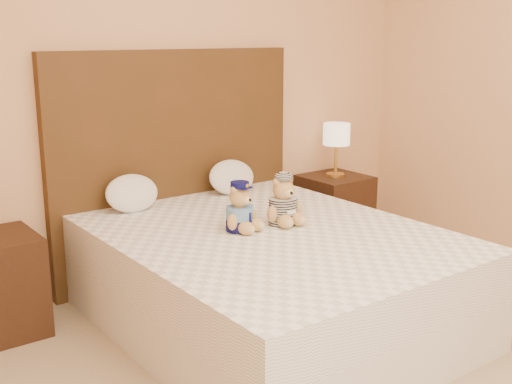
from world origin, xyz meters
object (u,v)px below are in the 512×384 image
(teddy_police, at_px, (240,207))
(nightstand_right, at_px, (334,211))
(pillow_left, at_px, (132,191))
(teddy_prisoner, at_px, (283,200))
(lamp, at_px, (336,137))
(bed, at_px, (270,278))
(pillow_right, at_px, (232,175))

(teddy_police, bearing_deg, nightstand_right, 10.78)
(teddy_police, distance_m, pillow_left, 0.78)
(nightstand_right, distance_m, teddy_police, 1.59)
(teddy_prisoner, xyz_separation_m, pillow_left, (-0.56, 0.76, -0.02))
(lamp, distance_m, teddy_police, 1.54)
(bed, xyz_separation_m, teddy_prisoner, (0.15, 0.07, 0.41))
(nightstand_right, relative_size, pillow_left, 1.62)
(bed, xyz_separation_m, lamp, (1.25, 0.80, 0.57))
(pillow_left, distance_m, pillow_right, 0.73)
(teddy_prisoner, bearing_deg, nightstand_right, 35.54)
(pillow_left, height_order, pillow_right, pillow_right)
(teddy_prisoner, relative_size, pillow_right, 0.80)
(teddy_police, xyz_separation_m, pillow_left, (-0.29, 0.72, -0.02))
(bed, height_order, teddy_prisoner, teddy_prisoner)
(teddy_police, height_order, pillow_left, teddy_police)
(lamp, xyz_separation_m, teddy_prisoner, (-1.10, -0.73, -0.16))
(bed, relative_size, pillow_right, 5.78)
(lamp, bearing_deg, teddy_prisoner, -146.45)
(bed, xyz_separation_m, pillow_right, (0.32, 0.83, 0.40))
(bed, distance_m, teddy_prisoner, 0.44)
(teddy_prisoner, distance_m, pillow_left, 0.94)
(bed, relative_size, lamp, 5.00)
(lamp, height_order, pillow_left, lamp)
(teddy_prisoner, bearing_deg, lamp, 35.54)
(teddy_police, bearing_deg, bed, -57.75)
(lamp, relative_size, teddy_prisoner, 1.45)
(nightstand_right, xyz_separation_m, pillow_left, (-1.66, 0.03, 0.39))
(bed, xyz_separation_m, nightstand_right, (1.25, 0.80, -0.00))
(bed, relative_size, pillow_left, 5.89)
(teddy_police, bearing_deg, pillow_left, 95.98)
(lamp, distance_m, pillow_left, 1.67)
(nightstand_right, bearing_deg, pillow_left, 178.97)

